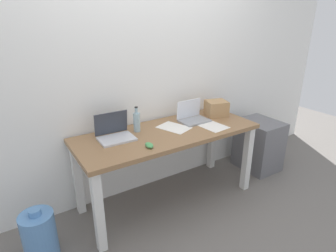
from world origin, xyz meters
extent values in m
plane|color=slate|center=(0.00, 0.00, 0.00)|extent=(8.00, 8.00, 0.00)
cube|color=white|center=(0.00, 0.40, 1.30)|extent=(5.20, 0.08, 2.60)
cube|color=olive|center=(0.00, 0.00, 0.73)|extent=(1.73, 0.68, 0.04)
cube|color=silver|center=(-0.80, -0.28, 0.36)|extent=(0.07, 0.07, 0.71)
cube|color=silver|center=(0.80, -0.28, 0.36)|extent=(0.07, 0.07, 0.71)
cube|color=silver|center=(-0.80, 0.28, 0.36)|extent=(0.07, 0.07, 0.71)
cube|color=silver|center=(0.80, 0.28, 0.36)|extent=(0.07, 0.07, 0.71)
cube|color=silver|center=(-0.48, 0.07, 0.76)|extent=(0.31, 0.23, 0.02)
cube|color=#333842|center=(-0.48, 0.18, 0.87)|extent=(0.30, 0.04, 0.20)
cube|color=gray|center=(0.36, 0.06, 0.76)|extent=(0.30, 0.20, 0.02)
cube|color=white|center=(0.36, 0.17, 0.86)|extent=(0.29, 0.03, 0.19)
cylinder|color=#99B7C1|center=(-0.24, 0.15, 0.84)|extent=(0.06, 0.06, 0.18)
cylinder|color=#99B7C1|center=(-0.24, 0.15, 0.95)|extent=(0.03, 0.03, 0.05)
cylinder|color=black|center=(-0.24, 0.15, 0.98)|extent=(0.03, 0.03, 0.01)
ellipsoid|color=#4C9E56|center=(-0.31, -0.21, 0.77)|extent=(0.07, 0.11, 0.03)
cube|color=tan|center=(0.68, 0.10, 0.83)|extent=(0.26, 0.25, 0.16)
cube|color=white|center=(0.43, -0.12, 0.75)|extent=(0.24, 0.32, 0.00)
cube|color=white|center=(0.09, 0.04, 0.75)|extent=(0.30, 0.35, 0.00)
cylinder|color=#598CC6|center=(-1.22, -0.09, 0.19)|extent=(0.25, 0.25, 0.38)
cylinder|color=#598CC6|center=(-1.22, -0.09, 0.41)|extent=(0.09, 0.09, 0.05)
cube|color=slate|center=(1.28, -0.03, 0.30)|extent=(0.40, 0.48, 0.60)
camera|label=1|loc=(-1.30, -2.04, 1.75)|focal=30.12mm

